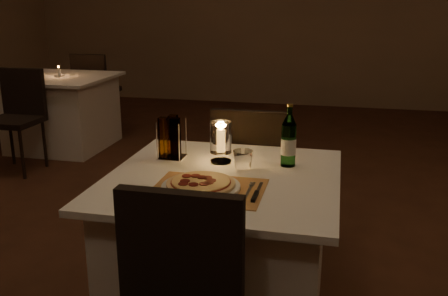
% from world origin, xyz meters
% --- Properties ---
extents(floor, '(8.00, 10.00, 0.02)m').
position_xyz_m(floor, '(0.00, 0.00, -0.01)').
color(floor, '#462416').
rests_on(floor, ground).
extents(main_table, '(1.00, 1.00, 0.74)m').
position_xyz_m(main_table, '(0.12, -0.29, 0.37)').
color(main_table, white).
rests_on(main_table, ground).
extents(chair_far, '(0.42, 0.42, 0.90)m').
position_xyz_m(chair_far, '(0.12, 0.43, 0.55)').
color(chair_far, black).
rests_on(chair_far, ground).
extents(placemat, '(0.45, 0.34, 0.00)m').
position_xyz_m(placemat, '(0.10, -0.47, 0.74)').
color(placemat, '#BB7C40').
rests_on(placemat, main_table).
extents(plate, '(0.32, 0.32, 0.01)m').
position_xyz_m(plate, '(0.07, -0.47, 0.75)').
color(plate, white).
rests_on(plate, placemat).
extents(pizza, '(0.28, 0.28, 0.02)m').
position_xyz_m(pizza, '(0.06, -0.47, 0.77)').
color(pizza, '#D8B77F').
rests_on(pizza, plate).
extents(fork, '(0.02, 0.18, 0.00)m').
position_xyz_m(fork, '(0.26, -0.43, 0.75)').
color(fork, silver).
rests_on(fork, placemat).
extents(knife, '(0.02, 0.22, 0.01)m').
position_xyz_m(knife, '(0.30, -0.50, 0.75)').
color(knife, black).
rests_on(knife, placemat).
extents(tumbler, '(0.09, 0.09, 0.09)m').
position_xyz_m(tumbler, '(0.18, -0.19, 0.79)').
color(tumbler, white).
rests_on(tumbler, main_table).
extents(water_bottle, '(0.07, 0.07, 0.29)m').
position_xyz_m(water_bottle, '(0.38, -0.09, 0.86)').
color(water_bottle, '#5DA157').
rests_on(water_bottle, main_table).
extents(hurricane_candle, '(0.10, 0.10, 0.20)m').
position_xyz_m(hurricane_candle, '(0.06, -0.11, 0.86)').
color(hurricane_candle, white).
rests_on(hurricane_candle, main_table).
extents(cruet_caddy, '(0.12, 0.12, 0.21)m').
position_xyz_m(cruet_caddy, '(-0.18, -0.10, 0.84)').
color(cruet_caddy, white).
rests_on(cruet_caddy, main_table).
extents(neighbor_table_left, '(1.00, 1.00, 0.74)m').
position_xyz_m(neighbor_table_left, '(-2.17, 2.24, 0.37)').
color(neighbor_table_left, white).
rests_on(neighbor_table_left, ground).
extents(neighbor_chair_la, '(0.42, 0.42, 0.90)m').
position_xyz_m(neighbor_chair_la, '(-2.17, 1.52, 0.55)').
color(neighbor_chair_la, black).
rests_on(neighbor_chair_la, ground).
extents(neighbor_chair_lb, '(0.42, 0.42, 0.90)m').
position_xyz_m(neighbor_chair_lb, '(-2.17, 2.95, 0.55)').
color(neighbor_chair_lb, black).
rests_on(neighbor_chair_lb, ground).
extents(neighbor_candle_left, '(0.03, 0.03, 0.11)m').
position_xyz_m(neighbor_candle_left, '(-2.17, 2.24, 0.79)').
color(neighbor_candle_left, white).
rests_on(neighbor_candle_left, neighbor_table_left).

